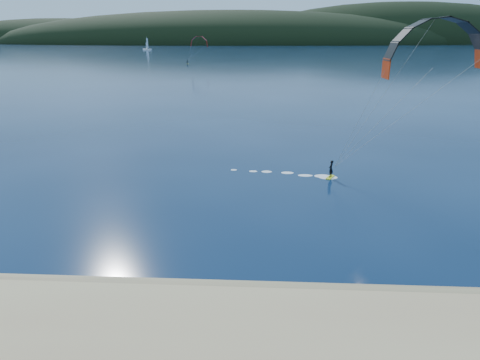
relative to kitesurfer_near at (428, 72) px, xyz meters
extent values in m
plane|color=#061833|center=(-20.43, -21.37, -11.06)|extent=(1800.00, 1800.00, 0.00)
cube|color=#8C7451|center=(-20.43, -16.87, -11.01)|extent=(220.00, 2.50, 0.10)
ellipsoid|color=black|center=(-70.43, 698.63, -11.06)|extent=(840.00, 280.00, 110.00)
ellipsoid|color=black|center=(239.57, 738.63, -11.06)|extent=(600.00, 240.00, 140.00)
ellipsoid|color=black|center=(-400.43, 758.63, -11.06)|extent=(520.00, 220.00, 90.00)
cube|color=yellow|center=(-6.91, 3.42, -11.01)|extent=(1.11, 1.51, 0.08)
imported|color=black|center=(-6.91, 3.42, -10.08)|extent=(0.70, 0.79, 1.81)
cylinder|color=gray|center=(-3.13, 1.49, -4.71)|extent=(0.02, 0.02, 12.67)
cube|color=yellow|center=(-52.73, 177.77, -11.01)|extent=(1.14, 1.60, 0.09)
imported|color=black|center=(-52.73, 177.77, -10.03)|extent=(1.06, 1.15, 1.90)
cylinder|color=gray|center=(-48.91, 174.93, -5.61)|extent=(0.02, 0.02, 11.85)
cube|color=white|center=(-129.66, 380.37, -10.51)|extent=(9.37, 5.45, 1.56)
cylinder|color=white|center=(-129.66, 380.37, -4.38)|extent=(0.22, 0.22, 12.25)
cube|color=white|center=(-129.60, 381.93, -4.38)|extent=(0.94, 2.78, 8.91)
cube|color=white|center=(-129.60, 378.59, -6.61)|extent=(0.74, 2.14, 5.57)
camera|label=1|loc=(-14.40, -35.86, 2.94)|focal=29.54mm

